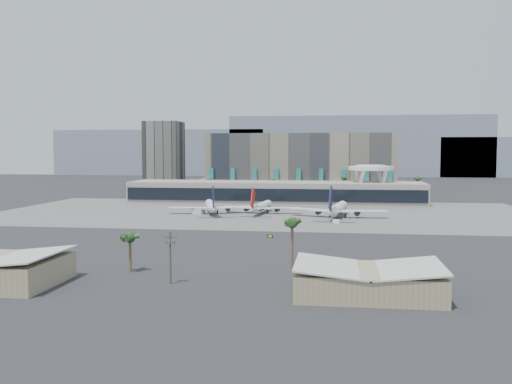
# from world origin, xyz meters

# --- Properties ---
(ground) EXTENTS (900.00, 900.00, 0.00)m
(ground) POSITION_xyz_m (0.00, 0.00, 0.00)
(ground) COLOR #232326
(ground) RESTS_ON ground
(apron_pad) EXTENTS (260.00, 130.00, 0.06)m
(apron_pad) POSITION_xyz_m (0.00, 55.00, 0.03)
(apron_pad) COLOR #5B5B59
(apron_pad) RESTS_ON ground
(mountain_ridge) EXTENTS (680.00, 60.00, 70.00)m
(mountain_ridge) POSITION_xyz_m (27.88, 470.00, 29.89)
(mountain_ridge) COLOR gray
(mountain_ridge) RESTS_ON ground
(hotel) EXTENTS (140.00, 30.00, 42.00)m
(hotel) POSITION_xyz_m (10.00, 174.41, 16.81)
(hotel) COLOR gray
(hotel) RESTS_ON ground
(office_tower) EXTENTS (30.00, 30.00, 52.00)m
(office_tower) POSITION_xyz_m (-95.00, 200.00, 22.94)
(office_tower) COLOR black
(office_tower) RESTS_ON ground
(terminal) EXTENTS (170.00, 32.50, 14.50)m
(terminal) POSITION_xyz_m (0.00, 109.84, 6.52)
(terminal) COLOR gray
(terminal) RESTS_ON ground
(saucer_structure) EXTENTS (26.00, 26.00, 21.89)m
(saucer_structure) POSITION_xyz_m (55.00, 116.00, 18.45)
(saucer_structure) COLOR white
(saucer_structure) RESTS_ON ground
(palm_row) EXTENTS (157.80, 2.80, 13.10)m
(palm_row) POSITION_xyz_m (7.00, 145.00, 10.50)
(palm_row) COLOR brown
(palm_row) RESTS_ON ground
(hangar_right) EXTENTS (30.55, 20.60, 6.89)m
(hangar_right) POSITION_xyz_m (42.00, -100.00, 2.95)
(hangar_right) COLOR tan
(hangar_right) RESTS_ON ground
(utility_pole) EXTENTS (3.20, 0.85, 12.00)m
(utility_pole) POSITION_xyz_m (-2.00, -96.09, 7.14)
(utility_pole) COLOR #4C3826
(utility_pole) RESTS_ON ground
(airliner_left) EXTENTS (39.79, 41.24, 14.60)m
(airliner_left) POSITION_xyz_m (-24.21, 45.67, 3.68)
(airliner_left) COLOR white
(airliner_left) RESTS_ON ground
(airliner_centre) EXTENTS (38.09, 39.39, 13.61)m
(airliner_centre) POSITION_xyz_m (-0.45, 50.16, 3.43)
(airliner_centre) COLOR white
(airliner_centre) RESTS_ON ground
(airliner_right) EXTENTS (44.04, 45.64, 15.82)m
(airliner_right) POSITION_xyz_m (35.78, 38.45, 3.99)
(airliner_right) COLOR white
(airliner_right) RESTS_ON ground
(service_vehicle_a) EXTENTS (5.65, 3.86, 2.52)m
(service_vehicle_a) POSITION_xyz_m (-29.98, 42.68, 1.26)
(service_vehicle_a) COLOR silver
(service_vehicle_a) RESTS_ON ground
(service_vehicle_b) EXTENTS (3.34, 2.27, 1.58)m
(service_vehicle_b) POSITION_xyz_m (35.20, 17.93, 0.79)
(service_vehicle_b) COLOR white
(service_vehicle_b) RESTS_ON ground
(taxiway_sign) EXTENTS (2.10, 0.99, 0.97)m
(taxiway_sign) POSITION_xyz_m (12.48, -24.37, 0.48)
(taxiway_sign) COLOR black
(taxiway_sign) RESTS_ON ground
(near_palm_a) EXTENTS (6.00, 6.00, 10.10)m
(near_palm_a) POSITION_xyz_m (-15.65, -85.03, 7.30)
(near_palm_a) COLOR brown
(near_palm_a) RESTS_ON ground
(near_palm_b) EXTENTS (6.00, 6.00, 13.83)m
(near_palm_b) POSITION_xyz_m (24.46, -79.79, 10.95)
(near_palm_b) COLOR brown
(near_palm_b) RESTS_ON ground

